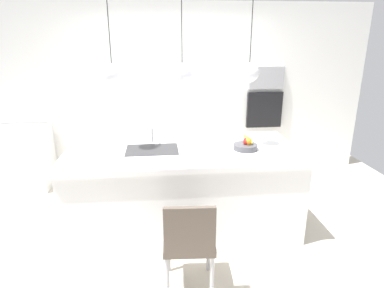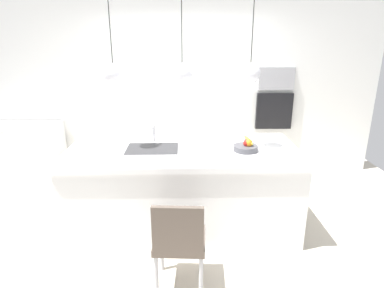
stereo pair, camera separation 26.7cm
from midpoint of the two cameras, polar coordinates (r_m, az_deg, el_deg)
name	(u,v)px [view 1 (the left image)]	position (r m, az deg, el deg)	size (l,w,h in m)	color
floor	(184,224)	(3.93, -3.50, -13.90)	(6.60, 6.60, 0.00)	beige
back_wall	(174,92)	(5.05, -4.64, 9.09)	(6.00, 0.10, 2.60)	white
kitchen_island	(183,188)	(3.71, -3.63, -7.70)	(2.51, 1.15, 0.94)	white
sink_basin	(152,150)	(3.54, -9.18, -1.08)	(0.56, 0.40, 0.02)	#2D2D30
faucet	(152,132)	(3.70, -9.13, 2.15)	(0.02, 0.17, 0.22)	silver
fruit_bowl	(246,145)	(3.51, 7.37, -0.16)	(0.26, 0.26, 0.16)	#4C4C51
side_counter	(10,159)	(5.41, -30.62, -2.24)	(1.10, 0.60, 0.88)	white
microwave	(266,78)	(5.18, 11.48, 11.35)	(0.54, 0.08, 0.34)	#9E9EA3
oven	(264,110)	(5.26, 11.15, 5.94)	(0.56, 0.08, 0.56)	black
chair_near	(189,240)	(2.80, -3.35, -16.56)	(0.45, 0.43, 0.86)	brown
pendant_light_left	(112,74)	(3.41, -16.10, 11.75)	(0.21, 0.21, 0.81)	silver
pendant_light_center	(182,73)	(3.36, -4.07, 12.31)	(0.21, 0.21, 0.81)	silver
pendant_light_right	(249,72)	(3.45, 7.82, 12.35)	(0.21, 0.21, 0.81)	silver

